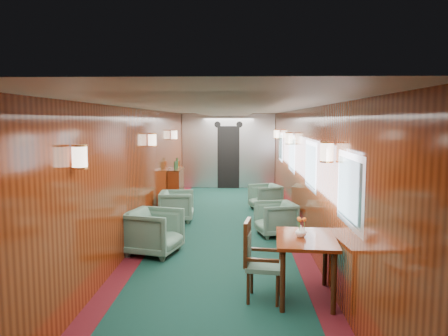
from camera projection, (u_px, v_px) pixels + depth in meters
The scene contains 12 objects.
room at pixel (222, 150), 8.13m from camera, with size 12.00×12.10×2.40m.
bulkhead at pixel (228, 151), 14.06m from camera, with size 2.98×0.17×2.39m.
windows_right at pixel (300, 159), 8.35m from camera, with size 0.02×8.60×0.80m.
wall_sconces at pixel (223, 140), 8.68m from camera, with size 2.97×7.97×0.25m.
dining_table at pixel (306, 247), 5.34m from camera, with size 0.80×1.08×0.77m.
side_chair at pixel (257, 257), 5.31m from camera, with size 0.50×0.52×0.98m.
credenza at pixel (176, 185), 11.59m from camera, with size 0.32×1.02×1.19m.
flower_vase at pixel (301, 231), 5.33m from camera, with size 0.14×0.14×0.14m, color white.
armchair_left_near at pixel (154, 232), 7.14m from camera, with size 0.79×0.81×0.74m, color #1C4238.
armchair_left_far at pixel (177, 206), 9.50m from camera, with size 0.70×0.72×0.66m, color #1C4238.
armchair_right_near at pixel (276, 219), 8.31m from camera, with size 0.69×0.71×0.64m, color #1C4238.
armchair_right_far at pixel (265, 197), 10.68m from camera, with size 0.67×0.69×0.63m, color #1C4238.
Camera 1 is at (0.30, -8.11, 2.19)m, focal length 35.00 mm.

